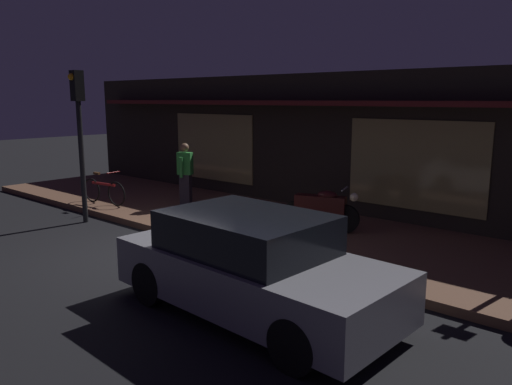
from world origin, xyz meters
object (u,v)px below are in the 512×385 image
Objects in this scene: traffic_light_pole at (79,119)px; bicycle_parked at (104,191)px; motorcycle at (322,208)px; person_photographer at (185,173)px; parked_car_near at (252,265)px.

bicycle_parked is at bearing 129.23° from traffic_light_pole.
motorcycle is at bearing 27.54° from traffic_light_pole.
person_photographer is (1.87, 1.28, 0.52)m from bicycle_parked.
traffic_light_pole is (0.90, -1.10, 1.97)m from bicycle_parked.
traffic_light_pole reaches higher than motorcycle.
person_photographer is at bearing -176.25° from motorcycle.
motorcycle is 0.46× the size of traffic_light_pole.
bicycle_parked is 0.46× the size of traffic_light_pole.
bicycle_parked is at bearing -165.47° from motorcycle.
parked_car_near is (7.44, -2.38, 0.20)m from bicycle_parked.
person_photographer is (-4.10, -0.27, 0.38)m from motorcycle.
motorcycle is 6.17m from bicycle_parked.
person_photographer is at bearing 34.31° from bicycle_parked.
parked_car_near is at bearing -33.36° from person_photographer.
motorcycle is at bearing 110.41° from parked_car_near.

